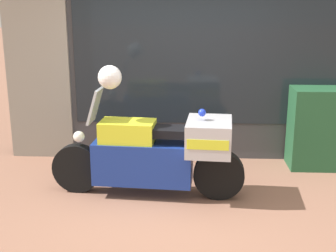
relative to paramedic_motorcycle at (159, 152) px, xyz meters
name	(u,v)px	position (x,y,z in m)	size (l,w,h in m)	color
ground_plane	(177,211)	(0.23, -0.42, -0.56)	(60.00, 60.00, 0.00)	#8E604C
shop_building	(155,36)	(-0.16, 1.57, 1.23)	(5.07, 0.55, 3.57)	#424247
window_display	(206,126)	(0.62, 1.60, -0.12)	(3.70, 0.30, 1.79)	slate
paramedic_motorcycle	(159,152)	(0.00, 0.00, 0.00)	(2.35, 0.70, 1.31)	black
utility_cabinet	(320,128)	(2.18, 1.09, 0.01)	(0.82, 0.51, 1.13)	#235633
white_helmet	(110,77)	(-0.57, 0.05, 0.89)	(0.28, 0.28, 0.28)	white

